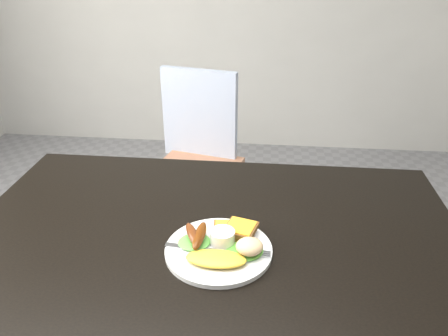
{
  "coord_description": "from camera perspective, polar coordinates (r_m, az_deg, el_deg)",
  "views": [
    {
      "loc": [
        0.12,
        -0.84,
        1.37
      ],
      "look_at": [
        0.02,
        0.06,
        0.9
      ],
      "focal_mm": 35.0,
      "sensor_mm": 36.0,
      "label": 1
    }
  ],
  "objects": [
    {
      "name": "plate",
      "position": [
        0.99,
        -0.71,
        -10.69
      ],
      "size": [
        0.24,
        0.24,
        0.01
      ],
      "primitive_type": "cylinder",
      "color": "white",
      "rests_on": "dining_table"
    },
    {
      "name": "ramekin",
      "position": [
        0.99,
        -0.2,
        -9.03
      ],
      "size": [
        0.06,
        0.06,
        0.03
      ],
      "primitive_type": "cylinder",
      "rotation": [
        0.0,
        0.0,
        -0.12
      ],
      "color": "white",
      "rests_on": "plate"
    },
    {
      "name": "lettuce_left",
      "position": [
        1.0,
        -3.9,
        -9.6
      ],
      "size": [
        0.09,
        0.09,
        0.01
      ],
      "primitive_type": "ellipsoid",
      "rotation": [
        0.0,
        0.0,
        0.3
      ],
      "color": "green",
      "rests_on": "plate"
    },
    {
      "name": "lettuce_right",
      "position": [
        0.98,
        2.73,
        -10.73
      ],
      "size": [
        0.1,
        0.1,
        0.01
      ],
      "primitive_type": "ellipsoid",
      "rotation": [
        0.0,
        0.0,
        0.32
      ],
      "color": "#5BA13B",
      "rests_on": "plate"
    },
    {
      "name": "dining_table",
      "position": [
        1.06,
        -1.65,
        -9.75
      ],
      "size": [
        1.2,
        0.8,
        0.04
      ],
      "primitive_type": "cube",
      "color": "black",
      "rests_on": "ground"
    },
    {
      "name": "person",
      "position": [
        1.59,
        7.24,
        0.94
      ],
      "size": [
        0.5,
        0.35,
        1.33
      ],
      "primitive_type": "imported",
      "rotation": [
        0.0,
        0.0,
        3.2
      ],
      "color": "navy",
      "rests_on": "ground"
    },
    {
      "name": "toast_b",
      "position": [
        1.02,
        2.19,
        -7.92
      ],
      "size": [
        0.09,
        0.09,
        0.01
      ],
      "primitive_type": "cube",
      "rotation": [
        0.0,
        0.0,
        -0.28
      ],
      "color": "brown",
      "rests_on": "toast_a"
    },
    {
      "name": "sausage_a",
      "position": [
        1.0,
        -4.08,
        -8.7
      ],
      "size": [
        0.06,
        0.1,
        0.02
      ],
      "primitive_type": "ellipsoid",
      "rotation": [
        0.0,
        0.0,
        0.42
      ],
      "color": "#602813",
      "rests_on": "lettuce_left"
    },
    {
      "name": "toast_a",
      "position": [
        1.03,
        0.82,
        -8.26
      ],
      "size": [
        0.09,
        0.09,
        0.01
      ],
      "primitive_type": "cube",
      "rotation": [
        0.0,
        0.0,
        0.1
      ],
      "color": "olive",
      "rests_on": "plate"
    },
    {
      "name": "omelette",
      "position": [
        0.95,
        -1.06,
        -11.76
      ],
      "size": [
        0.13,
        0.06,
        0.02
      ],
      "primitive_type": "ellipsoid",
      "rotation": [
        0.0,
        0.0,
        -0.01
      ],
      "color": "yellow",
      "rests_on": "plate"
    },
    {
      "name": "fork",
      "position": [
        0.98,
        -2.75,
        -10.64
      ],
      "size": [
        0.18,
        0.04,
        0.0
      ],
      "primitive_type": "cube",
      "rotation": [
        0.0,
        0.0,
        -0.12
      ],
      "color": "#ADAFB7",
      "rests_on": "plate"
    },
    {
      "name": "potato_salad",
      "position": [
        0.96,
        3.34,
        -10.2
      ],
      "size": [
        0.07,
        0.06,
        0.03
      ],
      "primitive_type": "ellipsoid",
      "rotation": [
        0.0,
        0.0,
        0.14
      ],
      "color": "#F2EFAB",
      "rests_on": "lettuce_right"
    },
    {
      "name": "sausage_b",
      "position": [
        1.0,
        -3.21,
        -8.8
      ],
      "size": [
        0.03,
        0.1,
        0.03
      ],
      "primitive_type": "ellipsoid",
      "rotation": [
        0.0,
        0.0,
        -0.06
      ],
      "color": "#5E320F",
      "rests_on": "lettuce_left"
    },
    {
      "name": "dining_chair",
      "position": [
        1.97,
        -3.78,
        -0.56
      ],
      "size": [
        0.43,
        0.43,
        0.04
      ],
      "primitive_type": "cube",
      "rotation": [
        0.0,
        0.0,
        -0.24
      ],
      "color": "#A66D50",
      "rests_on": "ground"
    }
  ]
}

